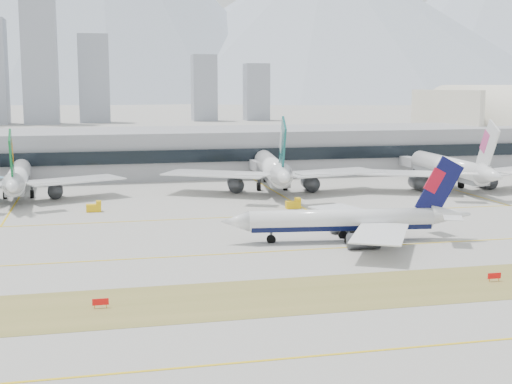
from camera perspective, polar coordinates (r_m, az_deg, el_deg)
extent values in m
plane|color=#9F9C95|center=(133.84, -0.56, -4.38)|extent=(3000.00, 3000.00, 0.00)
cube|color=olive|center=(103.84, 3.28, -8.21)|extent=(360.00, 18.00, 0.06)
cube|color=yellow|center=(129.08, -0.08, -4.85)|extent=(360.00, 0.45, 0.04)
cube|color=yellow|center=(83.20, 7.82, -12.60)|extent=(360.00, 0.45, 0.04)
cube|color=yellow|center=(162.65, -2.84, -2.05)|extent=(360.00, 0.45, 0.04)
cylinder|color=white|center=(138.38, 6.82, -2.18)|extent=(36.02, 8.02, 3.92)
cube|color=black|center=(138.58, 6.82, -2.62)|extent=(35.24, 7.35, 1.76)
cone|color=white|center=(135.22, -1.73, -2.38)|extent=(5.89, 4.52, 3.92)
cone|color=white|center=(144.82, 15.29, -1.75)|extent=(8.36, 4.81, 3.92)
cube|color=white|center=(149.93, 7.60, -1.60)|extent=(13.65, 20.96, 0.23)
cube|color=white|center=(148.91, 14.05, -1.31)|extent=(4.49, 6.06, 0.16)
cylinder|color=#3F4247|center=(146.40, 7.15, -2.69)|extent=(6.27, 3.60, 2.94)
cube|color=#3F4247|center=(146.18, 7.16, -2.24)|extent=(2.50, 0.58, 1.37)
cube|color=white|center=(129.36, 9.91, -3.27)|extent=(17.01, 21.18, 0.23)
cube|color=white|center=(139.57, 15.49, -2.02)|extent=(5.45, 6.43, 0.16)
cylinder|color=#3F4247|center=(132.68, 8.61, -3.89)|extent=(6.27, 3.60, 2.94)
cube|color=#3F4247|center=(132.43, 8.62, -3.40)|extent=(2.50, 0.58, 1.37)
cube|color=#0A0C3F|center=(143.07, 14.45, 0.37)|extent=(9.65, 1.46, 12.26)
cube|color=#B20B23|center=(142.54, 14.10, 0.89)|extent=(4.39, 0.93, 5.26)
cylinder|color=#3F4247|center=(136.58, 1.22, -3.61)|extent=(0.47, 0.47, 2.35)
cylinder|color=black|center=(136.68, 1.22, -3.81)|extent=(1.83, 0.88, 1.76)
cylinder|color=#3F4247|center=(136.80, 7.45, -3.66)|extent=(0.47, 0.47, 2.35)
cylinder|color=black|center=(136.91, 7.45, -3.86)|extent=(1.83, 0.88, 1.76)
cylinder|color=#3F4247|center=(141.64, 6.96, -3.23)|extent=(0.47, 0.47, 2.35)
cylinder|color=black|center=(141.74, 6.96, -3.42)|extent=(1.83, 0.88, 1.76)
cylinder|color=white|center=(200.75, -18.51, 1.21)|extent=(6.96, 40.13, 5.28)
cube|color=slate|center=(200.93, -18.49, 0.80)|extent=(6.13, 39.30, 2.38)
cone|color=white|center=(223.59, -18.21, 1.93)|extent=(5.53, 6.32, 5.28)
cone|color=white|center=(176.50, -18.93, 0.45)|extent=(5.65, 9.09, 5.28)
cube|color=white|center=(194.73, -14.40, 0.93)|extent=(27.90, 21.06, 0.32)
cube|color=white|center=(177.79, -16.69, 0.73)|extent=(8.29, 6.22, 0.21)
cylinder|color=#3F4247|center=(197.72, -15.76, 0.14)|extent=(4.24, 6.82, 3.96)
cube|color=#3F4247|center=(197.51, -15.78, 0.59)|extent=(0.51, 2.79, 1.85)
cube|color=#0C5728|center=(178.53, -18.97, 2.56)|extent=(0.94, 11.06, 14.17)
cube|color=orange|center=(179.49, -18.97, 3.09)|extent=(0.79, 5.00, 6.06)
cylinder|color=#3F4247|center=(216.31, -18.25, 0.59)|extent=(0.63, 0.63, 3.17)
cylinder|color=black|center=(216.40, -18.24, 0.42)|extent=(1.02, 2.41, 2.38)
cylinder|color=#3F4247|center=(200.43, -19.45, -0.07)|extent=(0.63, 0.63, 3.17)
cylinder|color=black|center=(200.52, -19.44, -0.26)|extent=(1.02, 2.41, 2.38)
cylinder|color=#3F4247|center=(200.04, -17.49, 0.01)|extent=(0.63, 0.63, 3.17)
cylinder|color=black|center=(200.13, -17.48, -0.18)|extent=(1.02, 2.41, 2.38)
cylinder|color=white|center=(204.99, 1.26, 1.99)|extent=(11.97, 45.24, 5.93)
cube|color=slate|center=(205.19, 1.26, 1.54)|extent=(10.97, 44.23, 2.67)
cone|color=white|center=(230.55, 0.54, 2.73)|extent=(6.81, 7.60, 5.93)
cone|color=white|center=(177.89, 2.25, 1.22)|extent=(7.23, 10.68, 5.93)
cube|color=white|center=(201.08, 6.01, 1.56)|extent=(30.81, 19.63, 0.36)
cube|color=white|center=(180.82, 4.60, 1.46)|extent=(8.95, 5.76, 0.24)
cylinder|color=#3F4247|center=(203.43, 4.36, 0.74)|extent=(5.42, 8.01, 4.45)
cube|color=#3F4247|center=(203.20, 4.36, 1.24)|extent=(0.86, 3.15, 2.08)
cube|color=white|center=(197.41, -3.15, 1.47)|extent=(31.20, 25.48, 0.36)
cube|color=white|center=(178.86, -0.28, 1.41)|extent=(9.38, 7.54, 0.24)
cylinder|color=#3F4247|center=(201.02, -1.66, 0.67)|extent=(5.42, 8.01, 4.45)
cube|color=#3F4247|center=(200.79, -1.66, 1.17)|extent=(0.86, 3.15, 2.08)
cube|color=#125150|center=(180.21, 2.13, 3.57)|extent=(2.22, 12.36, 15.91)
cube|color=#AEB5B8|center=(181.30, 2.08, 4.15)|extent=(1.41, 5.63, 6.81)
cylinder|color=#3F4247|center=(222.39, 0.76, 1.28)|extent=(0.71, 0.71, 3.56)
cylinder|color=black|center=(222.48, 0.76, 1.09)|extent=(1.39, 2.79, 2.67)
cylinder|color=#3F4247|center=(203.97, 0.22, 0.62)|extent=(0.71, 0.71, 3.56)
cylinder|color=black|center=(204.07, 0.22, 0.41)|extent=(1.39, 2.79, 2.67)
cylinder|color=#3F4247|center=(204.83, 2.37, 0.64)|extent=(0.71, 0.71, 3.56)
cylinder|color=black|center=(204.94, 2.36, 0.44)|extent=(1.39, 2.79, 2.67)
cylinder|color=white|center=(216.46, 15.12, 1.97)|extent=(8.18, 43.01, 5.66)
cube|color=slate|center=(216.64, 15.10, 1.56)|extent=(7.29, 42.11, 2.54)
cone|color=white|center=(238.94, 12.66, 2.65)|extent=(6.03, 6.86, 5.66)
cone|color=white|center=(193.13, 18.35, 1.27)|extent=(6.21, 9.82, 5.66)
cube|color=white|center=(217.88, 19.45, 1.59)|extent=(29.69, 20.45, 0.34)
cylinder|color=#3F4247|center=(218.32, 17.88, 0.86)|extent=(4.66, 7.36, 4.24)
cube|color=#3F4247|center=(218.11, 17.90, 1.30)|extent=(0.60, 2.99, 1.98)
cube|color=white|center=(204.85, 11.95, 1.48)|extent=(29.86, 22.88, 0.34)
cube|color=white|center=(191.34, 16.16, 1.43)|extent=(8.89, 6.76, 0.23)
cylinder|color=#3F4247|center=(209.74, 12.94, 0.75)|extent=(4.66, 7.36, 4.24)
cube|color=#3F4247|center=(209.52, 12.96, 1.21)|extent=(0.60, 2.99, 1.98)
cube|color=silver|center=(195.06, 18.03, 3.34)|extent=(1.21, 11.83, 15.17)
cube|color=#CE4888|center=(195.98, 17.89, 3.85)|extent=(0.94, 5.36, 6.49)
cylinder|color=#3F4247|center=(231.74, 13.41, 1.32)|extent=(0.68, 0.68, 3.39)
cylinder|color=black|center=(231.82, 13.40, 1.15)|extent=(1.14, 2.60, 2.54)
cylinder|color=#3F4247|center=(214.43, 14.31, 0.72)|extent=(0.68, 0.68, 3.39)
cylinder|color=black|center=(214.52, 14.30, 0.53)|extent=(1.14, 2.60, 2.54)
cylinder|color=#3F4247|center=(217.50, 16.08, 0.76)|extent=(0.68, 0.68, 3.39)
cylinder|color=black|center=(217.59, 16.08, 0.57)|extent=(1.14, 2.60, 2.54)
cube|color=gray|center=(245.04, -6.37, 3.25)|extent=(280.00, 42.00, 15.00)
cube|color=black|center=(223.75, -5.73, 2.87)|extent=(280.00, 1.20, 4.00)
cube|color=silver|center=(296.91, 14.81, 5.21)|extent=(2.00, 57.00, 27.90)
cube|color=red|center=(99.72, -12.34, -8.58)|extent=(2.20, 0.15, 0.90)
cylinder|color=orange|center=(99.92, -12.79, -8.96)|extent=(0.10, 0.10, 0.50)
cylinder|color=orange|center=(99.92, -11.86, -8.92)|extent=(0.10, 0.10, 0.50)
cube|color=red|center=(116.20, 18.53, -6.38)|extent=(2.20, 0.15, 0.90)
cylinder|color=orange|center=(115.96, 18.17, -6.72)|extent=(0.10, 0.10, 0.50)
cylinder|color=orange|center=(116.78, 18.85, -6.65)|extent=(0.10, 0.10, 0.50)
cube|color=#E9B20C|center=(174.35, -12.86, -1.25)|extent=(3.50, 2.00, 1.80)
cube|color=#E9B20C|center=(174.15, -12.48, -0.85)|extent=(1.20, 1.80, 1.00)
cylinder|color=black|center=(173.66, -13.25, -1.49)|extent=(0.70, 0.30, 0.70)
cylinder|color=black|center=(175.23, -13.25, -1.40)|extent=(0.70, 0.30, 0.70)
cylinder|color=black|center=(173.65, -12.46, -1.46)|extent=(0.70, 0.30, 0.70)
cylinder|color=black|center=(175.23, -12.46, -1.37)|extent=(0.70, 0.30, 0.70)
cube|color=#E9B20C|center=(174.68, 2.98, -1.03)|extent=(3.50, 2.00, 1.80)
cube|color=#E9B20C|center=(174.81, 3.36, -0.63)|extent=(1.20, 1.80, 1.00)
cylinder|color=black|center=(173.69, 2.67, -1.27)|extent=(0.70, 0.30, 0.70)
cylinder|color=black|center=(175.21, 2.53, -1.18)|extent=(0.70, 0.30, 0.70)
cylinder|color=black|center=(174.34, 3.43, -1.23)|extent=(0.70, 0.30, 0.70)
cylinder|color=black|center=(175.86, 3.28, -1.15)|extent=(0.70, 0.30, 0.70)
cube|color=gray|center=(579.12, -16.93, 10.67)|extent=(26.00, 23.40, 110.00)
cube|color=gray|center=(592.43, -12.84, 8.83)|extent=(24.00, 21.60, 70.00)
cube|color=gray|center=(604.60, -4.17, 8.30)|extent=(20.00, 18.00, 55.00)
cube|color=gray|center=(613.16, 0.03, 8.00)|extent=(20.00, 18.00, 48.00)
cone|color=#9EA8B7|center=(1605.26, 5.66, 13.07)|extent=(1120.00, 1120.00, 350.00)
cone|color=#9EA8B7|center=(1845.51, 19.59, 12.88)|extent=(1000.00, 1000.00, 410.00)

